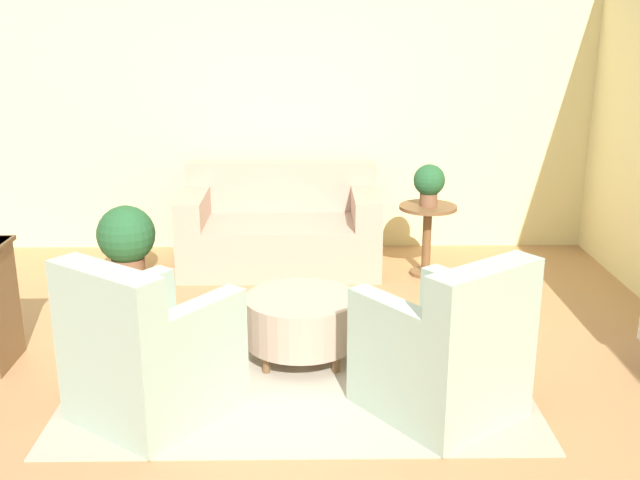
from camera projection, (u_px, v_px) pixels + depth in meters
The scene contains 10 objects.
ground_plane at pixel (299, 371), 5.01m from camera, with size 16.00×16.00×0.00m, color #AD7F51.
wall_back at pixel (301, 108), 7.34m from camera, with size 9.60×0.12×2.80m.
rug at pixel (299, 370), 5.01m from camera, with size 2.91×2.08×0.01m.
couch at pixel (280, 231), 7.00m from camera, with size 1.82×0.95×0.94m.
armchair_left at pixel (147, 356), 4.36m from camera, with size 1.09×1.10×0.98m.
armchair_right at pixel (447, 354), 4.38m from camera, with size 1.09×1.10×0.98m.
ottoman_table at pixel (301, 319), 5.11m from camera, with size 0.77×0.77×0.45m.
side_table at pixel (427, 228), 6.74m from camera, with size 0.52×0.52×0.65m.
potted_plant_on_side_table at pixel (429, 182), 6.62m from camera, with size 0.28×0.28×0.37m.
potted_plant_floor at pixel (126, 238), 6.68m from camera, with size 0.52×0.52×0.66m.
Camera 1 is at (0.07, -4.54, 2.30)m, focal length 42.00 mm.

